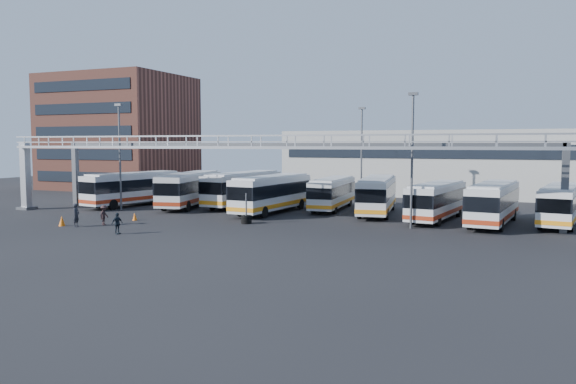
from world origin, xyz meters
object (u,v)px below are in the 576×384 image
at_px(pedestrian_c, 104,215).
at_px(cone_right, 135,217).
at_px(bus_2, 190,188).
at_px(bus_9, 561,203).
at_px(bus_5, 332,192).
at_px(bus_4, 272,192).
at_px(bus_1, 134,187).
at_px(pedestrian_a, 76,215).
at_px(bus_0, 127,186).
at_px(pedestrian_d, 117,223).
at_px(cone_left, 62,221).
at_px(light_pole_left, 120,151).
at_px(bus_8, 493,202).
at_px(bus_6, 377,194).
at_px(bus_7, 437,200).
at_px(bus_3, 243,187).
at_px(light_pole_back, 362,150).
at_px(light_pole_mid, 412,153).
at_px(tire_stack, 246,218).

relative_size(pedestrian_c, cone_right, 2.53).
relative_size(bus_2, bus_9, 1.11).
bearing_deg(bus_5, bus_4, -138.11).
relative_size(bus_1, pedestrian_a, 6.44).
distance_m(bus_0, pedestrian_d, 24.26).
xyz_separation_m(bus_2, cone_left, (-2.06, -15.12, -1.53)).
bearing_deg(light_pole_left, pedestrian_a, -68.59).
bearing_deg(bus_4, pedestrian_d, -103.83).
relative_size(pedestrian_d, cone_left, 1.91).
bearing_deg(bus_8, cone_right, -156.26).
bearing_deg(bus_8, bus_4, -174.79).
height_order(light_pole_left, pedestrian_a, light_pole_left).
relative_size(light_pole_left, bus_6, 0.90).
xyz_separation_m(bus_7, bus_8, (4.48, -0.84, 0.09)).
bearing_deg(bus_2, bus_3, 18.83).
distance_m(bus_4, bus_7, 14.86).
xyz_separation_m(light_pole_left, bus_8, (33.64, 3.43, -3.89)).
height_order(light_pole_left, bus_8, light_pole_left).
xyz_separation_m(pedestrian_a, pedestrian_c, (1.35, 1.57, -0.11)).
bearing_deg(bus_2, cone_right, -94.37).
bearing_deg(bus_6, bus_4, -171.74).
height_order(bus_2, bus_3, bus_3).
xyz_separation_m(light_pole_back, pedestrian_a, (-16.04, -24.11, -4.82)).
relative_size(light_pole_mid, bus_2, 0.87).
relative_size(light_pole_mid, tire_stack, 4.16).
bearing_deg(tire_stack, cone_left, -152.09).
height_order(bus_6, pedestrian_a, bus_6).
bearing_deg(light_pole_mid, light_pole_back, 118.07).
distance_m(bus_3, bus_4, 6.25).
height_order(bus_3, bus_8, bus_3).
bearing_deg(cone_left, cone_right, 56.53).
bearing_deg(light_pole_left, bus_2, 46.31).
relative_size(light_pole_mid, pedestrian_c, 6.45).
distance_m(light_pole_mid, bus_2, 24.35).
distance_m(light_pole_mid, bus_7, 6.71).
relative_size(bus_0, bus_7, 0.97).
distance_m(bus_0, bus_9, 43.98).
relative_size(light_pole_left, bus_4, 0.88).
relative_size(bus_1, bus_5, 1.13).
relative_size(bus_0, pedestrian_a, 5.66).
bearing_deg(bus_3, pedestrian_a, -102.34).
distance_m(bus_3, cone_right, 13.50).
height_order(bus_0, bus_4, bus_4).
bearing_deg(pedestrian_a, cone_right, -35.39).
relative_size(bus_7, tire_stack, 4.32).
distance_m(bus_6, tire_stack, 13.01).
distance_m(bus_3, bus_9, 29.29).
bearing_deg(pedestrian_c, bus_1, 16.82).
distance_m(pedestrian_c, cone_right, 3.22).
bearing_deg(bus_1, bus_3, 31.17).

